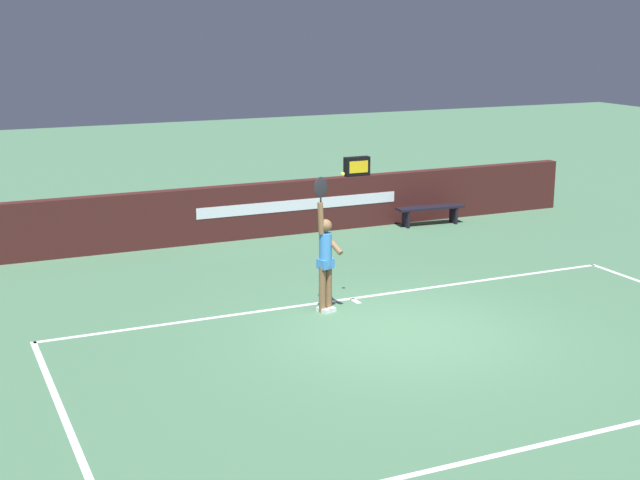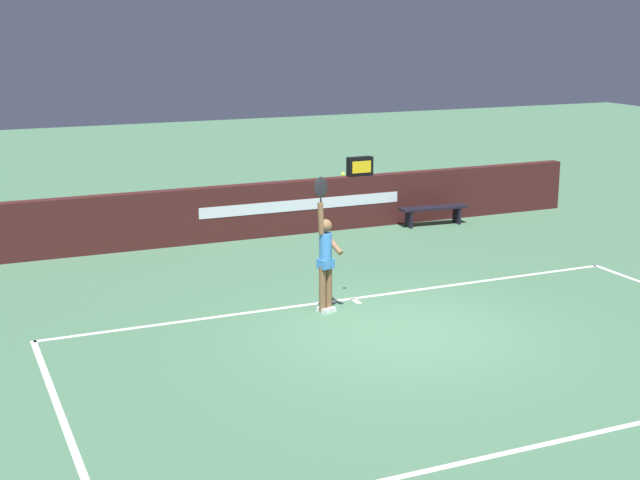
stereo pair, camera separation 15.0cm
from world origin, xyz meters
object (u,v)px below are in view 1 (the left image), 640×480
object	(u,v)px
tennis_player	(325,257)
tennis_ball	(343,174)
speed_display	(357,166)
courtside_bench_near	(430,211)

from	to	relation	value
tennis_player	tennis_ball	world-z (taller)	tennis_ball
tennis_player	tennis_ball	size ratio (longest dim) A/B	33.59
tennis_ball	speed_display	bearing A→B (deg)	61.16
speed_display	tennis_player	size ratio (longest dim) A/B	0.26
courtside_bench_near	tennis_ball	bearing A→B (deg)	-133.91
tennis_player	courtside_bench_near	xyz separation A→B (m)	(4.94, 4.85, -0.59)
speed_display	tennis_ball	distance (m)	6.14
tennis_ball	tennis_player	bearing A→B (deg)	-167.68
tennis_player	tennis_ball	xyz separation A→B (m)	(0.34, 0.07, 1.34)
tennis_player	courtside_bench_near	bearing A→B (deg)	44.47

